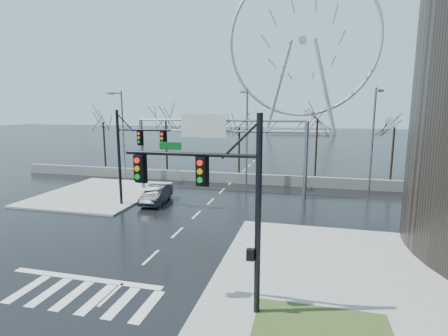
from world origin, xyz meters
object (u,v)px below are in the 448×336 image
(signal_mast_near, at_px, (223,195))
(signal_mast_far, at_px, (131,149))
(car, at_px, (156,194))
(sign_gantry, at_px, (215,140))
(ferris_wheel, at_px, (303,47))

(signal_mast_near, bearing_deg, signal_mast_far, 130.26)
(signal_mast_far, bearing_deg, car, 47.97)
(signal_mast_near, xyz_separation_m, sign_gantry, (-5.52, 19.00, 0.31))
(sign_gantry, xyz_separation_m, ferris_wheel, (5.38, 80.04, 20.95))
(signal_mast_far, bearing_deg, ferris_wheel, 82.80)
(signal_mast_near, relative_size, car, 1.73)
(ferris_wheel, height_order, car, ferris_wheel)
(signal_mast_far, distance_m, ferris_wheel, 89.30)
(signal_mast_near, relative_size, sign_gantry, 0.49)
(signal_mast_far, distance_m, sign_gantry, 8.14)
(ferris_wheel, xyz_separation_m, car, (-9.48, -84.50, -25.37))
(signal_mast_near, bearing_deg, ferris_wheel, 90.08)
(signal_mast_near, bearing_deg, car, 123.51)
(signal_mast_far, distance_m, car, 4.57)
(signal_mast_near, distance_m, sign_gantry, 19.79)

